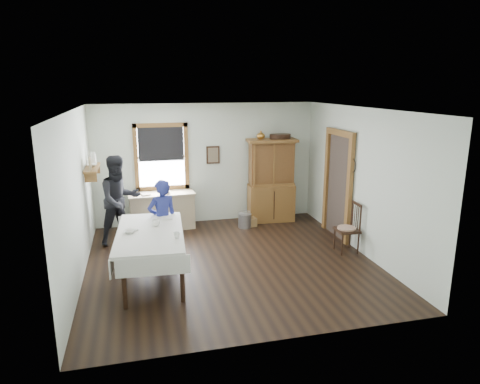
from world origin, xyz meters
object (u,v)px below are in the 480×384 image
Objects in this scene: woman_blue at (163,222)px; pail at (245,221)px; figure_dark at (120,203)px; china_hutch at (271,181)px; spindle_chair at (347,228)px; dining_table at (151,255)px; work_counter at (162,211)px; wicker_basket at (248,222)px.

pail is at bearing -161.32° from woman_blue.
woman_blue is at bearing -78.65° from figure_dark.
china_hutch is 3.42m from figure_dark.
spindle_chair is 3.43m from woman_blue.
dining_table is 6.58× the size of pail.
figure_dark is (-3.35, -0.66, -0.13)m from china_hutch.
work_counter is 1.93m from wicker_basket.
work_counter is 4.29× the size of wicker_basket.
work_counter is 2.56m from china_hutch.
woman_blue is (-3.39, 0.51, 0.20)m from spindle_chair.
spindle_chair is at bearing -37.20° from work_counter.
woman_blue is (-1.87, -1.33, 0.53)m from pail.
pail is (1.78, -0.34, -0.25)m from work_counter.
pail is 2.36m from woman_blue.
figure_dark is at bearing -164.67° from china_hutch.
spindle_chair is 2.41m from pail.
figure_dark reaches higher than spindle_chair.
dining_table is 2.13× the size of spindle_chair.
work_counter is 1.48× the size of spindle_chair.
dining_table is at bearing -173.15° from spindle_chair.
spindle_chair is 2.39m from wicker_basket.
dining_table is at bearing -101.51° from work_counter.
china_hutch reaches higher than woman_blue.
china_hutch is 1.99× the size of spindle_chair.
woman_blue is at bearing 72.88° from dining_table.
wicker_basket is (-0.62, -0.31, -0.86)m from china_hutch.
wicker_basket is at bearing -17.99° from figure_dark.
china_hutch reaches higher than work_counter.
china_hutch is at bearing 41.39° from dining_table.
woman_blue is at bearing -96.76° from work_counter.
wicker_basket is (1.88, -0.30, -0.31)m from work_counter.
china_hutch is 5.78× the size of wicker_basket.
work_counter is at bearing -109.77° from woman_blue.
work_counter is 1.15m from figure_dark.
work_counter is 0.69× the size of dining_table.
pail is (-0.72, -0.35, -0.80)m from china_hutch.
china_hutch is at bearing 26.41° from wicker_basket.
woman_blue reaches higher than dining_table.
work_counter is 4.56× the size of pail.
china_hutch reaches higher than pail.
spindle_chair is at bearing 154.74° from woman_blue.
wicker_basket is at bearing -161.77° from woman_blue.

